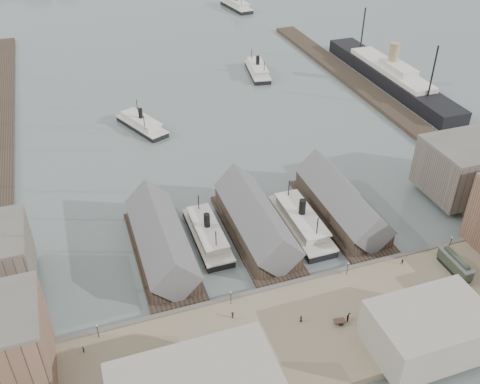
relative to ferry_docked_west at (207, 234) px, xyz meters
name	(u,v)px	position (x,y,z in m)	size (l,w,h in m)	color
ground	(279,276)	(13.00, -19.34, -2.16)	(900.00, 900.00, 0.00)	#546260
quay	(314,332)	(13.00, -39.34, -1.16)	(180.00, 30.00, 2.00)	#807156
seawall	(287,286)	(13.00, -24.54, -1.01)	(180.00, 1.20, 2.30)	#59544C
east_wharf	(368,92)	(91.00, 70.66, -1.36)	(10.00, 180.00, 1.60)	#2D231C
ferry_shed_west	(161,242)	(-13.00, -2.46, 2.48)	(14.00, 42.00, 12.60)	#2D231C
ferry_shed_center	(256,222)	(13.00, -2.46, 2.48)	(14.00, 42.00, 12.60)	#2D231C
ferry_shed_east	(342,204)	(39.00, -2.46, 2.48)	(14.00, 42.00, 12.60)	#2D231C
warehouse_east_back	(473,167)	(81.00, -4.34, 7.34)	(28.00, 20.00, 15.00)	#60564C
street_bldg_center	(429,330)	(33.00, -51.34, 4.84)	(24.00, 16.00, 10.00)	gray
lamp_post_far_w	(97,329)	(-32.00, -26.34, 2.55)	(0.44, 0.44, 3.92)	black
lamp_post_near_w	(231,295)	(-2.00, -26.34, 2.55)	(0.44, 0.44, 3.92)	black
lamp_post_near_e	(348,266)	(28.00, -26.34, 2.55)	(0.44, 0.44, 3.92)	black
lamp_post_far_e	(451,240)	(58.00, -26.34, 2.55)	(0.44, 0.44, 3.92)	black
ferry_docked_west	(207,234)	(0.00, 0.00, 0.00)	(7.75, 25.83, 9.22)	black
ferry_docked_east	(301,222)	(26.00, -3.73, 0.25)	(8.65, 28.82, 10.29)	black
ferry_open_near	(142,124)	(-4.97, 70.34, -0.12)	(16.37, 25.32, 8.72)	black
ferry_open_mid	(258,70)	(54.33, 105.86, -0.03)	(11.73, 26.33, 9.08)	black
ferry_open_far	(236,5)	(79.10, 208.65, 0.23)	(12.75, 29.52, 10.20)	black
ocean_steamer	(391,75)	(105.00, 76.86, 1.72)	(12.37, 90.37, 18.07)	black
tram	(455,265)	(53.67, -33.75, 1.84)	(2.87, 11.00, 3.91)	black
horse_cart_left	(143,362)	(-24.34, -36.54, 0.70)	(4.69, 1.51, 1.73)	black
horse_cart_center	(247,348)	(-2.94, -40.18, 0.67)	(5.01, 2.09, 1.64)	black
horse_cart_right	(346,319)	(20.58, -39.64, 0.62)	(4.71, 2.14, 1.50)	black
pedestrian_0	(83,349)	(-35.44, -29.32, 0.69)	(0.62, 0.45, 1.70)	black
pedestrian_1	(118,383)	(-29.85, -39.98, 0.73)	(0.87, 0.68, 1.79)	black
pedestrian_2	(233,315)	(-2.99, -30.48, 0.68)	(1.09, 0.62, 1.68)	black
pedestrian_3	(236,378)	(-7.47, -46.42, 0.73)	(1.05, 0.44, 1.79)	black
pedestrian_4	(301,319)	(11.09, -36.43, 0.63)	(0.78, 0.50, 1.59)	black
pedestrian_5	(370,320)	(25.38, -41.79, 0.65)	(0.59, 0.43, 1.62)	black
pedestrian_6	(403,262)	(42.99, -27.59, 0.64)	(0.78, 0.61, 1.61)	black
pedestrian_7	(410,310)	(35.49, -42.18, 0.65)	(1.05, 0.60, 1.63)	black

